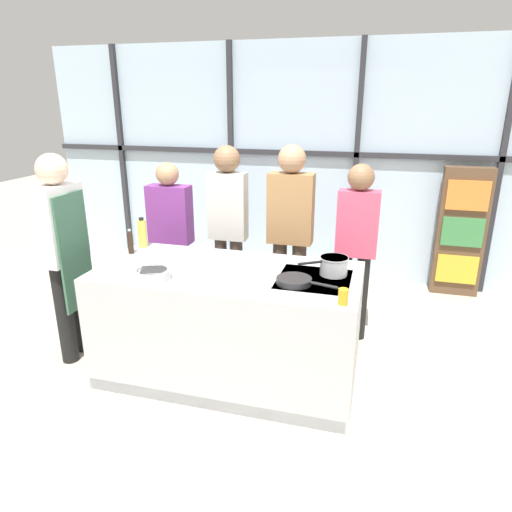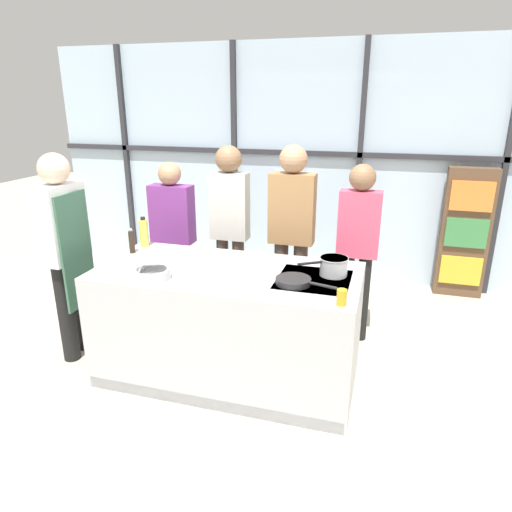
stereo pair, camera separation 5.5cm
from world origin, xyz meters
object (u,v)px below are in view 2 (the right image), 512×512
spectator_center_right (292,227)px  spectator_far_right (358,241)px  white_plate (172,266)px  spectator_center_left (230,221)px  juice_glass_near (342,297)px  frying_pan (294,281)px  pepper_grinder (132,242)px  spectator_far_left (173,232)px  chef (65,246)px  mixing_bowl (152,273)px  oil_bottle (144,233)px  saucepan (333,266)px

spectator_center_right → spectator_far_right: 0.61m
white_plate → spectator_center_right: bearing=53.1°
spectator_center_left → juice_glass_near: size_ratio=16.85×
spectator_center_left → white_plate: bearing=82.3°
spectator_far_right → juice_glass_near: size_ratio=15.68×
frying_pan → white_plate: 0.98m
pepper_grinder → white_plate: bearing=-25.8°
spectator_far_left → frying_pan: size_ratio=3.56×
spectator_far_left → spectator_far_right: spectator_far_right is taller
spectator_far_left → spectator_center_right: 1.21m
chef → frying_pan: size_ratio=3.95×
frying_pan → juice_glass_near: bearing=-35.5°
mixing_bowl → oil_bottle: 0.81m
chef → white_plate: chef is taller
spectator_center_right → white_plate: bearing=53.1°
spectator_center_left → saucepan: bearing=144.0°
spectator_far_right → white_plate: spectator_far_right is taller
spectator_center_left → saucepan: size_ratio=5.01×
chef → juice_glass_near: size_ratio=16.87×
spectator_center_left → spectator_far_right: size_ratio=1.07×
frying_pan → juice_glass_near: size_ratio=4.27×
saucepan → juice_glass_near: bearing=-77.0°
chef → spectator_center_left: chef is taller
spectator_center_left → white_plate: size_ratio=7.90×
spectator_far_right → white_plate: size_ratio=7.35×
spectator_center_left → spectator_far_right: (1.20, 0.00, -0.09)m
spectator_far_right → saucepan: bearing=81.6°
white_plate → spectator_far_right: bearing=36.2°
chef → saucepan: chef is taller
pepper_grinder → spectator_far_left: bearing=89.2°
spectator_far_left → frying_pan: bearing=144.3°
frying_pan → spectator_center_right: bearing=103.2°
white_plate → mixing_bowl: bearing=-96.9°
white_plate → spectator_far_left: bearing=115.7°
frying_pan → white_plate: (-0.98, 0.06, -0.02)m
frying_pan → pepper_grinder: 1.49m
saucepan → white_plate: bearing=-171.3°
frying_pan → saucepan: saucepan is taller
spectator_center_right → white_plate: (-0.73, -0.98, -0.11)m
spectator_center_left → pepper_grinder: (-0.61, -0.74, -0.03)m
mixing_bowl → white_plate: bearing=83.1°
chef → pepper_grinder: chef is taller
chef → spectator_center_left: bearing=131.9°
saucepan → spectator_far_right: bearing=81.6°
chef → frying_pan: (1.94, -0.06, -0.07)m
saucepan → pepper_grinder: (-1.70, 0.05, 0.03)m
chef → saucepan: bearing=94.9°
spectator_center_left → pepper_grinder: 0.96m
chef → frying_pan: 1.94m
saucepan → juice_glass_near: size_ratio=3.36×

